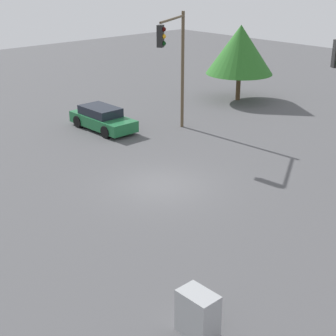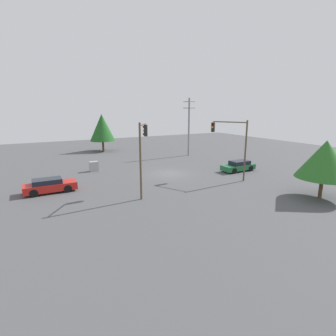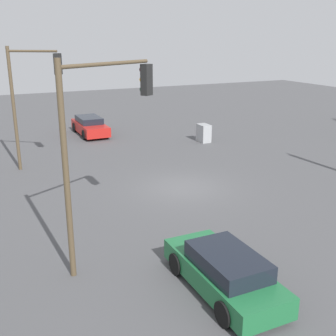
# 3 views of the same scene
# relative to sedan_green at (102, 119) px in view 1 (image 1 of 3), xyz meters

# --- Properties ---
(ground_plane) EXTENTS (80.00, 80.00, 0.00)m
(ground_plane) POSITION_rel_sedan_green_xyz_m (8.29, -2.94, -0.64)
(ground_plane) COLOR #4C4C4F
(sedan_green) EXTENTS (4.39, 1.85, 1.32)m
(sedan_green) POSITION_rel_sedan_green_xyz_m (0.00, 0.00, 0.00)
(sedan_green) COLOR #1E6638
(sedan_green) RESTS_ON ground_plane
(traffic_signal_main) EXTENTS (2.19, 3.63, 6.55)m
(traffic_signal_main) POSITION_rel_sedan_green_xyz_m (3.49, 2.42, 3.84)
(traffic_signal_main) COLOR brown
(traffic_signal_main) RESTS_ON ground_plane
(electrical_cabinet) EXTENTS (1.04, 0.68, 1.23)m
(electrical_cabinet) POSITION_rel_sedan_green_xyz_m (16.05, -8.62, -0.03)
(electrical_cabinet) COLOR #9EA0A3
(electrical_cabinet) RESTS_ON ground_plane
(tree_corner) EXTENTS (4.59, 4.59, 5.13)m
(tree_corner) POSITION_rel_sedan_green_xyz_m (0.79, 11.09, 2.85)
(tree_corner) COLOR #4C3823
(tree_corner) RESTS_ON ground_plane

